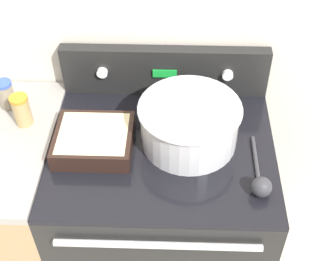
{
  "coord_description": "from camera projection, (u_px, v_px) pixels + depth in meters",
  "views": [
    {
      "loc": [
        0.06,
        -0.8,
        2.06
      ],
      "look_at": [
        0.02,
        0.34,
        0.96
      ],
      "focal_mm": 50.0,
      "sensor_mm": 36.0,
      "label": 1
    }
  ],
  "objects": [
    {
      "name": "kitchen_wall",
      "position": [
        165.0,
        2.0,
        1.64
      ],
      "size": [
        8.0,
        0.05,
        2.5
      ],
      "color": "beige",
      "rests_on": "ground_plane"
    },
    {
      "name": "stove_range",
      "position": [
        163.0,
        222.0,
        1.93
      ],
      "size": [
        0.78,
        0.69,
        0.9
      ],
      "color": "black",
      "rests_on": "ground_plane"
    },
    {
      "name": "control_panel",
      "position": [
        165.0,
        71.0,
        1.77
      ],
      "size": [
        0.78,
        0.07,
        0.2
      ],
      "color": "black",
      "rests_on": "stove_range"
    },
    {
      "name": "mixing_bowl",
      "position": [
        189.0,
        122.0,
        1.58
      ],
      "size": [
        0.35,
        0.35,
        0.16
      ],
      "color": "silver",
      "rests_on": "stove_range"
    },
    {
      "name": "side_counter",
      "position": [
        6.0,
        217.0,
        1.94
      ],
      "size": [
        0.53,
        0.66,
        0.91
      ],
      "color": "tan",
      "rests_on": "ground_plane"
    },
    {
      "name": "ladle",
      "position": [
        261.0,
        183.0,
        1.46
      ],
      "size": [
        0.07,
        0.28,
        0.07
      ],
      "color": "#333338",
      "rests_on": "stove_range"
    },
    {
      "name": "spice_jar_orange_cap",
      "position": [
        22.0,
        110.0,
        1.65
      ],
      "size": [
        0.06,
        0.06,
        0.12
      ],
      "color": "tan",
      "rests_on": "side_counter"
    },
    {
      "name": "casserole_dish",
      "position": [
        94.0,
        139.0,
        1.59
      ],
      "size": [
        0.26,
        0.23,
        0.07
      ],
      "color": "black",
      "rests_on": "stove_range"
    },
    {
      "name": "spice_jar_blue_cap",
      "position": [
        6.0,
        94.0,
        1.71
      ],
      "size": [
        0.06,
        0.06,
        0.11
      ],
      "color": "gray",
      "rests_on": "side_counter"
    }
  ]
}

